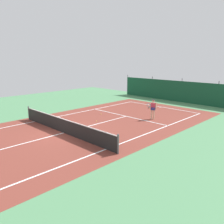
% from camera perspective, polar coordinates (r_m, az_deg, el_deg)
% --- Properties ---
extents(ground_plane, '(36.00, 36.00, 0.00)m').
position_cam_1_polar(ground_plane, '(16.00, -11.79, -5.08)').
color(ground_plane, '#4C8456').
extents(court_surface, '(11.02, 26.60, 0.01)m').
position_cam_1_polar(court_surface, '(16.00, -11.79, -5.07)').
color(court_surface, brown).
rests_on(court_surface, ground).
extents(tennis_net, '(10.12, 0.10, 1.10)m').
position_cam_1_polar(tennis_net, '(15.85, -11.87, -3.33)').
color(tennis_net, black).
rests_on(tennis_net, ground).
extents(back_fence, '(16.30, 0.98, 2.70)m').
position_cam_1_polar(back_fence, '(28.11, 17.09, 3.85)').
color(back_fence, '#14472D').
rests_on(back_fence, ground).
extents(tennis_player, '(0.57, 0.83, 1.64)m').
position_cam_1_polar(tennis_player, '(19.20, 10.07, 1.02)').
color(tennis_player, '#D8AD8C').
rests_on(tennis_player, ground).
extents(tennis_ball_near_player, '(0.07, 0.07, 0.07)m').
position_cam_1_polar(tennis_ball_near_player, '(18.47, -3.86, -2.25)').
color(tennis_ball_near_player, '#CCDB33').
rests_on(tennis_ball_near_player, ground).
extents(tennis_ball_midcourt, '(0.07, 0.07, 0.07)m').
position_cam_1_polar(tennis_ball_midcourt, '(20.73, -2.72, -0.53)').
color(tennis_ball_midcourt, '#CCDB33').
rests_on(tennis_ball_midcourt, ground).
extents(tennis_ball_by_sideline, '(0.07, 0.07, 0.07)m').
position_cam_1_polar(tennis_ball_by_sideline, '(23.21, 10.31, 0.76)').
color(tennis_ball_by_sideline, '#CCDB33').
rests_on(tennis_ball_by_sideline, ground).
extents(parked_car, '(2.32, 4.35, 1.68)m').
position_cam_1_polar(parked_car, '(30.32, 15.99, 4.90)').
color(parked_car, silver).
rests_on(parked_car, ground).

